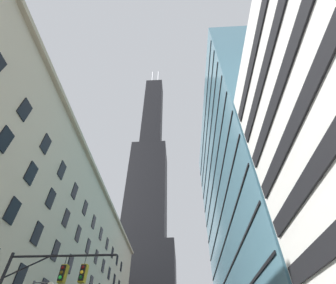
{
  "coord_description": "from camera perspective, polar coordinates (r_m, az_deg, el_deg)",
  "views": [
    {
      "loc": [
        4.23,
        -11.0,
        1.93
      ],
      "look_at": [
        2.59,
        20.61,
        32.64
      ],
      "focal_mm": 25.26,
      "sensor_mm": 36.0,
      "label": 1
    }
  ],
  "objects": [
    {
      "name": "station_building",
      "position": [
        48.09,
        -28.2,
        -24.6
      ],
      "size": [
        15.78,
        70.95,
        28.84
      ],
      "color": "#BCAF93",
      "rests_on": "ground"
    },
    {
      "name": "glass_office_midrise",
      "position": [
        46.2,
        20.65,
        -12.27
      ],
      "size": [
        14.51,
        41.16,
        48.59
      ],
      "color": "teal",
      "rests_on": "ground"
    },
    {
      "name": "dark_skyscraper",
      "position": [
        120.11,
        -5.35,
        -17.06
      ],
      "size": [
        27.62,
        27.62,
        191.62
      ],
      "color": "black",
      "rests_on": "ground"
    }
  ]
}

